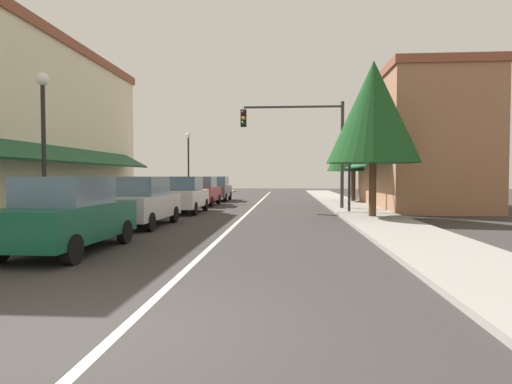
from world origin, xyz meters
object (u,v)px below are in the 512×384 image
Objects in this scene: parked_car_distant_left at (217,189)px; parked_car_third_left at (184,195)px; tree_right_far at (354,142)px; parked_car_nearest_left at (68,215)px; traffic_signal_mast_arm at (306,136)px; street_lamp_left_near at (43,127)px; parked_car_second_left at (141,202)px; street_lamp_left_far at (188,155)px; street_lamp_right_mid at (350,153)px; parked_car_far_left at (202,191)px; tree_right_near at (373,112)px.

parked_car_third_left is at bearing -90.20° from parked_car_distant_left.
tree_right_far is (9.47, 8.84, 3.21)m from parked_car_third_left.
parked_car_nearest_left is 14.66m from traffic_signal_mast_arm.
street_lamp_left_near reaches higher than parked_car_nearest_left.
parked_car_second_left is 10.43m from traffic_signal_mast_arm.
street_lamp_left_near is (-1.75, -3.03, 2.30)m from parked_car_second_left.
parked_car_nearest_left is at bearing -84.96° from street_lamp_left_far.
parked_car_second_left is at bearing -145.47° from street_lamp_right_mid.
tree_right_far is (9.65, 3.61, 3.21)m from parked_car_far_left.
street_lamp_right_mid is 0.87× the size of street_lamp_left_far.
street_lamp_left_far is (-7.79, 6.25, -0.69)m from traffic_signal_mast_arm.
parked_car_distant_left is 3.35m from street_lamp_left_far.
parked_car_nearest_left is 0.72× the size of traffic_signal_mast_arm.
tree_right_near is at bearing -15.50° from parked_car_third_left.
parked_car_nearest_left is 10.68m from parked_car_third_left.
street_lamp_left_far is (-1.70, 19.23, 2.35)m from parked_car_nearest_left.
tree_right_far reaches higher than parked_car_second_left.
parked_car_nearest_left is 21.97m from tree_right_far.
parked_car_nearest_left is at bearing -89.80° from parked_car_far_left.
tree_right_far is (11.26, 0.29, 0.86)m from street_lamp_left_far.
tree_right_far is (9.65, 14.37, 3.21)m from parked_car_second_left.
traffic_signal_mast_arm is 7.40m from tree_right_far.
parked_car_distant_left is 0.63× the size of tree_right_near.
street_lamp_left_far is at bearing -135.40° from parked_car_distant_left.
parked_car_far_left is 0.98× the size of street_lamp_right_mid.
street_lamp_left_near reaches higher than parked_car_distant_left.
street_lamp_right_mid is at bearing -41.24° from street_lamp_left_far.
tree_right_near reaches higher than street_lamp_left_near.
traffic_signal_mast_arm is (6.09, 12.98, 3.04)m from parked_car_nearest_left.
parked_car_third_left is 13.35m from tree_right_far.
street_lamp_left_far is 11.30m from tree_right_far.
street_lamp_left_far is at bearing 95.39° from parked_car_nearest_left.
parked_car_far_left is at bearing 82.78° from street_lamp_left_near.
parked_car_distant_left is at bearing 90.00° from parked_car_third_left.
tree_right_near is at bearing -40.81° from parked_car_far_left.
street_lamp_right_mid is (9.85, 8.60, -0.31)m from street_lamp_left_near.
traffic_signal_mast_arm is (6.18, 7.83, 3.04)m from parked_car_second_left.
parked_car_third_left is 0.68× the size of tree_right_far.
parked_car_distant_left is at bearing 84.49° from street_lamp_left_near.
street_lamp_right_mid reaches higher than parked_car_third_left.
tree_right_near reaches higher than parked_car_third_left.
parked_car_second_left is at bearing -83.47° from street_lamp_left_far.
street_lamp_left_far is at bearing 89.55° from street_lamp_left_near.
street_lamp_left_near is 0.78× the size of tree_right_far.
parked_car_second_left is 1.01× the size of parked_car_third_left.
traffic_signal_mast_arm is 10.01m from street_lamp_left_far.
traffic_signal_mast_arm reaches higher than parked_car_far_left.
parked_car_far_left is 14.09m from street_lamp_left_near.
traffic_signal_mast_arm is at bearing 119.07° from tree_right_near.
street_lamp_right_mid reaches higher than parked_car_distant_left.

